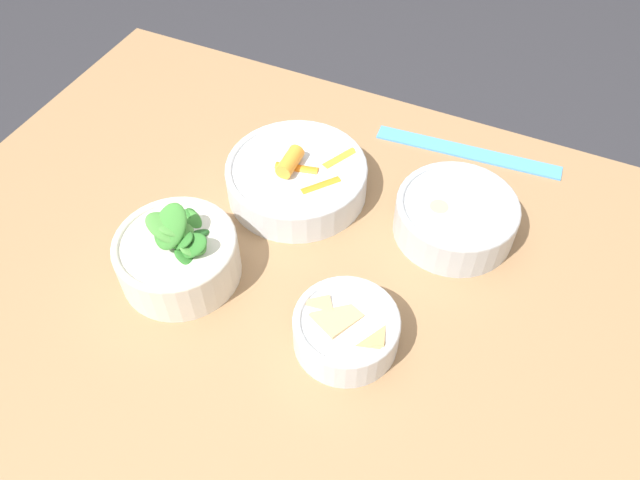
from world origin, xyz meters
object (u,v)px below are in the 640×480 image
at_px(ruler, 467,152).
at_px(bowl_greens, 178,254).
at_px(bowl_carrots, 297,177).
at_px(bowl_beans_hotdog, 455,217).
at_px(bowl_cookies, 346,329).

bearing_deg(ruler, bowl_greens, -125.62).
distance_m(bowl_greens, ruler, 0.46).
bearing_deg(ruler, bowl_carrots, -137.57).
distance_m(bowl_greens, bowl_beans_hotdog, 0.36).
xyz_separation_m(bowl_greens, bowl_cookies, (0.23, -0.01, -0.01)).
xyz_separation_m(bowl_carrots, bowl_greens, (-0.07, -0.19, 0.01)).
bearing_deg(bowl_cookies, bowl_greens, 178.42).
height_order(bowl_greens, bowl_cookies, bowl_greens).
xyz_separation_m(bowl_greens, bowl_beans_hotdog, (0.29, 0.21, -0.01)).
height_order(bowl_carrots, bowl_cookies, bowl_carrots).
relative_size(bowl_greens, bowl_beans_hotdog, 0.95).
bearing_deg(bowl_beans_hotdog, ruler, 98.92).
distance_m(bowl_carrots, bowl_cookies, 0.25).
xyz_separation_m(bowl_greens, ruler, (0.27, 0.37, -0.04)).
distance_m(bowl_carrots, ruler, 0.27).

